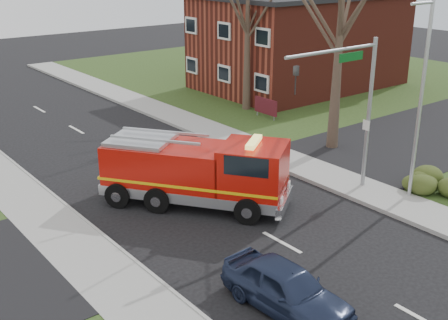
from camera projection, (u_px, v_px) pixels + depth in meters
ground at (282, 243)px, 20.80m from camera, size 120.00×120.00×0.00m
sidewalk_right at (385, 198)px, 24.37m from camera, size 2.40×80.00×0.15m
sidewalk_left at (135, 301)px, 17.18m from camera, size 2.40×80.00×0.15m
brick_building at (300, 41)px, 43.82m from camera, size 15.40×10.40×7.25m
health_center_sign at (266, 107)px, 35.80m from camera, size 0.12×2.00×1.40m
hedge_corner at (444, 179)px, 25.08m from camera, size 2.80×2.00×0.90m
bare_tree_near at (341, 10)px, 28.16m from camera, size 6.00×6.00×12.00m
bare_tree_far at (248, 13)px, 35.99m from camera, size 5.25×5.25×10.50m
traffic_signal_mast at (352, 91)px, 23.29m from camera, size 5.29×0.18×6.80m
streetlight_pole at (420, 97)px, 22.99m from camera, size 1.48×0.16×8.40m
fire_engine at (197, 173)px, 23.57m from camera, size 6.59×7.73×3.09m
parked_car_maroon at (286, 288)px, 16.65m from camera, size 2.02×4.46×1.49m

